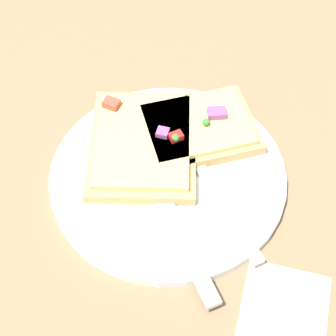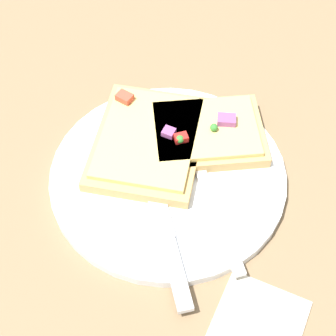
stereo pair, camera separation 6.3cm
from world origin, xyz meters
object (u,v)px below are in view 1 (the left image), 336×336
object	(u,v)px
pizza_slice_corner	(198,128)
napkin	(281,332)
plate	(168,176)
pizza_slice_main	(143,144)
fork	(205,176)
knife	(177,231)

from	to	relation	value
pizza_slice_corner	napkin	world-z (taller)	pizza_slice_corner
plate	pizza_slice_corner	world-z (taller)	pizza_slice_corner
pizza_slice_main	napkin	xyz separation A→B (m)	(0.18, 0.19, -0.02)
fork	knife	xyz separation A→B (m)	(0.08, -0.01, -0.00)
knife	pizza_slice_main	world-z (taller)	pizza_slice_main
plate	fork	distance (m)	0.04
pizza_slice_main	pizza_slice_corner	xyz separation A→B (m)	(-0.04, 0.06, 0.00)
napkin	knife	bearing A→B (deg)	-122.10
fork	napkin	distance (m)	0.19
knife	pizza_slice_corner	world-z (taller)	pizza_slice_corner
plate	pizza_slice_main	world-z (taller)	pizza_slice_main
plate	pizza_slice_main	bearing A→B (deg)	-125.34
pizza_slice_main	napkin	world-z (taller)	pizza_slice_main
napkin	pizza_slice_main	bearing A→B (deg)	-132.79
plate	napkin	world-z (taller)	plate
knife	pizza_slice_main	xyz separation A→B (m)	(-0.10, -0.07, 0.01)
pizza_slice_main	plate	bearing A→B (deg)	41.42
pizza_slice_main	knife	bearing A→B (deg)	20.94
plate	pizza_slice_main	xyz separation A→B (m)	(-0.03, -0.04, 0.02)
plate	pizza_slice_corner	bearing A→B (deg)	163.89
pizza_slice_main	pizza_slice_corner	size ratio (longest dim) A/B	1.07
plate	fork	size ratio (longest dim) A/B	1.52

